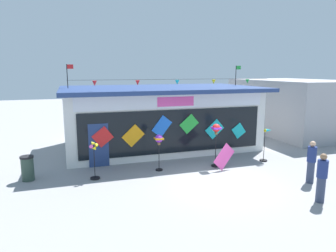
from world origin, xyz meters
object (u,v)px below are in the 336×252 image
Objects in this scene: wind_spinner_center_left at (216,133)px; display_kite_on_ground at (224,157)px; person_mid_plaza at (311,161)px; wind_spinner_far_left at (94,158)px; kite_shop_building at (159,117)px; trash_bin at (28,168)px; wind_spinner_left at (159,142)px; wind_spinner_center_right at (266,143)px; person_near_camera at (322,178)px.

wind_spinner_center_left is 1.13m from display_kite_on_ground.
display_kite_on_ground is at bearing 177.55° from person_mid_plaza.
wind_spinner_center_left is (5.40, -0.03, 0.70)m from wind_spinner_far_left.
trash_bin is (-6.59, -3.67, -1.24)m from kite_shop_building.
wind_spinner_left is 5.42m from trash_bin.
kite_shop_building is at bearing 107.56° from display_kite_on_ground.
wind_spinner_center_left is 2.80m from wind_spinner_center_right.
wind_spinner_center_left is 1.18× the size of person_mid_plaza.
trash_bin is at bearing 171.52° from display_kite_on_ground.
wind_spinner_left is 5.35m from wind_spinner_center_right.
wind_spinner_left is 0.97× the size of person_near_camera.
person_near_camera is 1.56× the size of display_kite_on_ground.
wind_spinner_left is at bearing -146.31° from person_near_camera.
wind_spinner_center_right is at bearing 0.61° from wind_spinner_center_left.
wind_spinner_center_right is (2.72, 0.03, -0.68)m from wind_spinner_center_left.
wind_spinner_center_right is 1.49× the size of display_kite_on_ground.
kite_shop_building is 10.58× the size of trash_bin.
kite_shop_building is 7.65m from trash_bin.
wind_spinner_far_left is 0.97× the size of wind_spinner_left.
wind_spinner_center_right is 0.96× the size of person_mid_plaza.
kite_shop_building is at bearing 29.09° from trash_bin.
kite_shop_building reaches higher than person_near_camera.
wind_spinner_far_left is at bearing -157.47° from person_mid_plaza.
kite_shop_building is at bearing 133.19° from wind_spinner_center_right.
person_near_camera is at bearing -71.61° from kite_shop_building.
wind_spinner_center_left is at bearing -168.21° from person_near_camera.
trash_bin is (-10.58, 3.71, -0.38)m from person_mid_plaza.
trash_bin is (-2.56, 0.69, -0.37)m from wind_spinner_far_left.
person_near_camera and person_mid_plaza have the same top height.
person_near_camera is at bearing -28.82° from trash_bin.
person_near_camera is at bearing -80.15° from person_mid_plaza.
person_mid_plaza is (3.99, -7.38, -0.86)m from kite_shop_building.
trash_bin is 0.94× the size of display_kite_on_ground.
person_mid_plaza is at bearing 139.08° from person_near_camera.
trash_bin is at bearing -150.91° from kite_shop_building.
wind_spinner_center_right reaches higher than wind_spinner_far_left.
wind_spinner_far_left is at bearing -130.73° from person_near_camera.
wind_spinner_center_right is (8.12, -0.00, 0.01)m from wind_spinner_far_left.
person_near_camera is 1.67× the size of trash_bin.
wind_spinner_far_left reaches higher than trash_bin.
wind_spinner_far_left is at bearing -132.78° from kite_shop_building.
wind_spinner_center_right is 2.62m from display_kite_on_ground.
wind_spinner_center_left is at bearing -179.39° from wind_spinner_center_right.
person_near_camera is at bearing -48.75° from wind_spinner_left.
wind_spinner_far_left is at bearing 174.60° from display_kite_on_ground.
wind_spinner_center_left is 1.97× the size of trash_bin.
display_kite_on_ground is at bearing -168.18° from person_near_camera.
kite_shop_building is at bearing -169.17° from person_near_camera.
wind_spinner_center_left reaches higher than wind_spinner_center_right.
wind_spinner_center_right is at bearing 11.67° from display_kite_on_ground.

